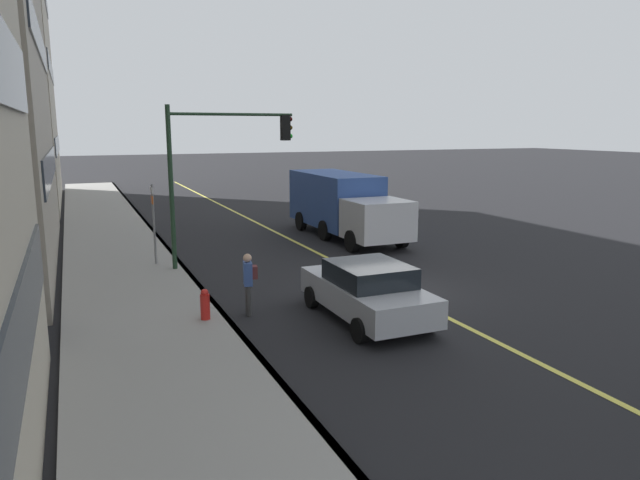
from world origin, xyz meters
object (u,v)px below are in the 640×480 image
(car_silver, at_px, (367,290))
(traffic_light_mast, at_px, (220,157))
(truck_blue, at_px, (343,203))
(street_sign_post, at_px, (154,219))
(fire_hydrant, at_px, (205,307))
(pedestrian_with_backpack, at_px, (249,279))

(car_silver, bearing_deg, traffic_light_mast, 16.42)
(truck_blue, bearing_deg, street_sign_post, 108.10)
(street_sign_post, xyz_separation_m, fire_hydrant, (-6.81, -0.30, -1.29))
(truck_blue, bearing_deg, traffic_light_mast, 120.63)
(car_silver, distance_m, truck_blue, 11.82)
(car_silver, xyz_separation_m, truck_blue, (10.91, -4.49, 0.76))
(car_silver, distance_m, fire_hydrant, 4.17)
(pedestrian_with_backpack, height_order, fire_hydrant, pedestrian_with_backpack)
(car_silver, height_order, pedestrian_with_backpack, pedestrian_with_backpack)
(traffic_light_mast, xyz_separation_m, fire_hydrant, (-5.79, 1.90, -3.46))
(pedestrian_with_backpack, distance_m, fire_hydrant, 1.39)
(car_silver, height_order, truck_blue, truck_blue)
(fire_hydrant, bearing_deg, truck_blue, -41.18)
(traffic_light_mast, distance_m, fire_hydrant, 7.01)
(traffic_light_mast, bearing_deg, pedestrian_with_backpack, 173.19)
(car_silver, relative_size, pedestrian_with_backpack, 2.66)
(truck_blue, distance_m, pedestrian_with_backpack, 11.82)
(traffic_light_mast, bearing_deg, truck_blue, -59.37)
(traffic_light_mast, height_order, fire_hydrant, traffic_light_mast)
(car_silver, relative_size, traffic_light_mast, 0.78)
(street_sign_post, bearing_deg, truck_blue, -71.90)
(car_silver, distance_m, street_sign_post, 9.16)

